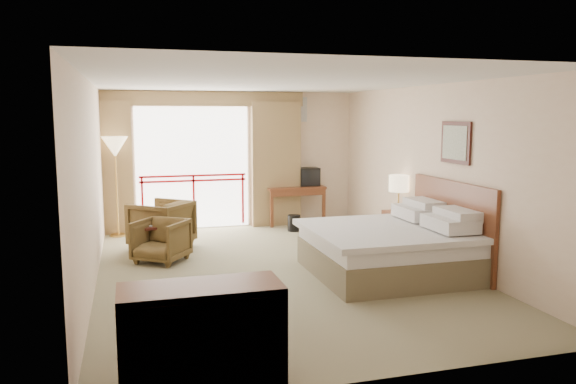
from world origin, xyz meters
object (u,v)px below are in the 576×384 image
object	(u,v)px
nightstand	(399,229)
tv	(309,177)
wastebasket	(294,223)
bed	(391,248)
floor_lamp	(115,151)
armchair_near	(162,261)
dresser	(202,338)
table_lamp	(399,184)
desk	(294,194)
side_table	(149,235)
armchair_far	(162,247)

from	to	relation	value
nightstand	tv	world-z (taller)	tv
nightstand	wastebasket	distance (m)	2.23
bed	floor_lamp	bearing A→B (deg)	135.48
tv	armchair_near	size ratio (longest dim) A/B	0.57
tv	dresser	bearing A→B (deg)	-103.92
bed	floor_lamp	distance (m)	5.39
table_lamp	desk	distance (m)	2.78
side_table	floor_lamp	distance (m)	2.18
nightstand	bed	bearing A→B (deg)	-120.18
side_table	dresser	world-z (taller)	dresser
bed	wastebasket	size ratio (longest dim) A/B	6.80
floor_lamp	dresser	world-z (taller)	floor_lamp
nightstand	wastebasket	world-z (taller)	nightstand
bed	floor_lamp	size ratio (longest dim) A/B	1.15
tv	floor_lamp	distance (m)	3.86
bed	table_lamp	distance (m)	1.86
wastebasket	armchair_near	distance (m)	3.09
bed	tv	xyz separation A→B (m)	(0.06, 3.93, 0.59)
desk	side_table	size ratio (longest dim) A/B	2.44
wastebasket	armchair_far	distance (m)	2.65
floor_lamp	dresser	distance (m)	6.48
wastebasket	nightstand	bearing A→B (deg)	-53.27
side_table	wastebasket	bearing A→B (deg)	24.07
wastebasket	dresser	xyz separation A→B (m)	(-2.53, -5.87, 0.28)
armchair_near	desk	bearing A→B (deg)	75.10
bed	armchair_near	world-z (taller)	bed
armchair_far	nightstand	bearing A→B (deg)	114.08
desk	floor_lamp	world-z (taller)	floor_lamp
nightstand	side_table	distance (m)	4.15
tv	dresser	xyz separation A→B (m)	(-3.05, -6.57, -0.53)
bed	nightstand	bearing A→B (deg)	58.88
tv	dresser	world-z (taller)	tv
dresser	armchair_near	bearing A→B (deg)	88.54
armchair_far	side_table	xyz separation A→B (m)	(-0.23, -0.57, 0.34)
desk	side_table	bearing A→B (deg)	-144.92
bed	side_table	size ratio (longest dim) A/B	4.32
table_lamp	dresser	xyz separation A→B (m)	(-3.86, -4.13, -0.64)
tv	wastebasket	world-z (taller)	tv
armchair_near	armchair_far	bearing A→B (deg)	121.10
table_lamp	floor_lamp	bearing A→B (deg)	154.49
nightstand	desk	world-z (taller)	desk
desk	side_table	xyz separation A→B (m)	(-3.01, -2.01, -0.27)
wastebasket	table_lamp	bearing A→B (deg)	-52.49
table_lamp	wastebasket	size ratio (longest dim) A/B	1.91
dresser	wastebasket	bearing A→B (deg)	64.02
desk	armchair_far	size ratio (longest dim) A/B	1.36
nightstand	dresser	world-z (taller)	dresser
side_table	dresser	xyz separation A→B (m)	(0.26, -4.62, 0.10)
table_lamp	armchair_far	distance (m)	4.17
armchair_near	dresser	distance (m)	4.25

